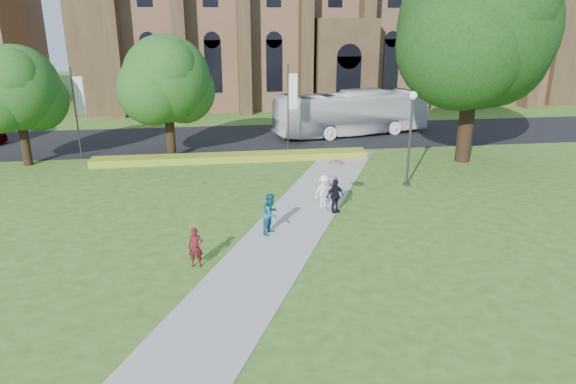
{
  "coord_description": "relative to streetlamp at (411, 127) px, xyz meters",
  "views": [
    {
      "loc": [
        -2.96,
        -19.77,
        8.84
      ],
      "look_at": [
        0.06,
        1.54,
        1.6
      ],
      "focal_mm": 32.0,
      "sensor_mm": 36.0,
      "label": 1
    }
  ],
  "objects": [
    {
      "name": "ground",
      "position": [
        -7.5,
        -6.5,
        -3.3
      ],
      "size": [
        160.0,
        160.0,
        0.0
      ],
      "primitive_type": "plane",
      "color": "#34611D",
      "rests_on": "ground"
    },
    {
      "name": "road",
      "position": [
        -7.5,
        13.5,
        -3.29
      ],
      "size": [
        160.0,
        10.0,
        0.02
      ],
      "primitive_type": "cube",
      "color": "black",
      "rests_on": "ground"
    },
    {
      "name": "footpath",
      "position": [
        -7.5,
        -5.5,
        -3.28
      ],
      "size": [
        15.58,
        28.54,
        0.04
      ],
      "primitive_type": "cube",
      "rotation": [
        0.0,
        0.0,
        -0.44
      ],
      "color": "#B2B2A8",
      "rests_on": "ground"
    },
    {
      "name": "flower_hedge",
      "position": [
        -9.5,
        6.7,
        -3.07
      ],
      "size": [
        18.0,
        1.4,
        0.45
      ],
      "primitive_type": "cube",
      "color": "#C5D029",
      "rests_on": "ground"
    },
    {
      "name": "streetlamp",
      "position": [
        0.0,
        0.0,
        0.0
      ],
      "size": [
        0.44,
        0.44,
        5.24
      ],
      "color": "#38383D",
      "rests_on": "ground"
    },
    {
      "name": "large_tree",
      "position": [
        5.5,
        4.5,
        5.07
      ],
      "size": [
        9.6,
        9.6,
        13.2
      ],
      "color": "#332114",
      "rests_on": "ground"
    },
    {
      "name": "street_tree_0",
      "position": [
        -22.5,
        7.5,
        1.58
      ],
      "size": [
        5.2,
        5.2,
        7.5
      ],
      "color": "#332114",
      "rests_on": "ground"
    },
    {
      "name": "street_tree_1",
      "position": [
        -13.5,
        8.0,
        1.93
      ],
      "size": [
        5.6,
        5.6,
        8.05
      ],
      "color": "#332114",
      "rests_on": "ground"
    },
    {
      "name": "banner_pole_0",
      "position": [
        -5.39,
        8.7,
        0.09
      ],
      "size": [
        0.7,
        0.1,
        6.0
      ],
      "color": "#38383D",
      "rests_on": "ground"
    },
    {
      "name": "banner_pole_1",
      "position": [
        -19.39,
        8.7,
        0.09
      ],
      "size": [
        0.7,
        0.1,
        6.0
      ],
      "color": "#38383D",
      "rests_on": "ground"
    },
    {
      "name": "tour_coach",
      "position": [
        0.27,
        13.43,
        -1.52
      ],
      "size": [
        12.91,
        5.57,
        3.5
      ],
      "primitive_type": "imported",
      "rotation": [
        0.0,
        0.0,
        1.79
      ],
      "color": "silver",
      "rests_on": "road"
    },
    {
      "name": "pedestrian_0",
      "position": [
        -11.42,
        -8.53,
        -2.49
      ],
      "size": [
        0.58,
        0.41,
        1.53
      ],
      "primitive_type": "imported",
      "rotation": [
        0.0,
        0.0,
        -0.08
      ],
      "color": "#551317",
      "rests_on": "footpath"
    },
    {
      "name": "pedestrian_1",
      "position": [
        -8.3,
        -5.83,
        -2.35
      ],
      "size": [
        1.07,
        1.12,
        1.81
      ],
      "primitive_type": "imported",
      "rotation": [
        0.0,
        0.0,
        0.97
      ],
      "color": "#185F79",
      "rests_on": "footpath"
    },
    {
      "name": "pedestrian_2",
      "position": [
        -5.34,
        -2.83,
        -2.45
      ],
      "size": [
        1.19,
        0.95,
        1.61
      ],
      "primitive_type": "imported",
      "rotation": [
        0.0,
        0.0,
        0.4
      ],
      "color": "white",
      "rests_on": "footpath"
    },
    {
      "name": "pedestrian_3",
      "position": [
        -4.98,
        -3.68,
        -2.44
      ],
      "size": [
        1.04,
        0.73,
        1.63
      ],
      "primitive_type": "imported",
      "rotation": [
        0.0,
        0.0,
        0.39
      ],
      "color": "black",
      "rests_on": "footpath"
    },
    {
      "name": "pedestrian_4",
      "position": [
        -5.05,
        -3.38,
        -2.39
      ],
      "size": [
        1.01,
        0.86,
        1.74
      ],
      "primitive_type": "imported",
      "rotation": [
        0.0,
        0.0,
        0.44
      ],
      "color": "slate",
      "rests_on": "footpath"
    },
    {
      "name": "parasol",
      "position": [
        -4.87,
        -3.28,
        -1.18
      ],
      "size": [
        0.79,
        0.79,
        0.67
      ],
      "primitive_type": "imported",
      "rotation": [
        0.0,
        0.0,
        0.03
      ],
      "color": "#E6A6A2",
      "rests_on": "pedestrian_4"
    }
  ]
}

